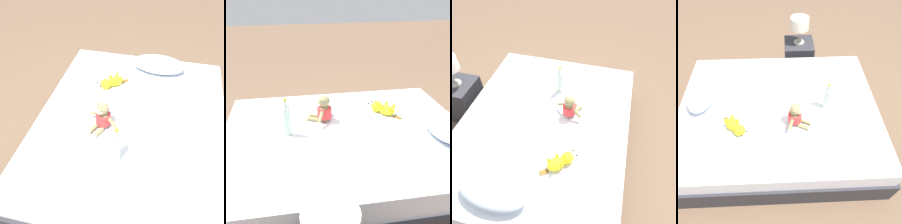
# 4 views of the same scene
# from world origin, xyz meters

# --- Properties ---
(ground_plane) EXTENTS (16.00, 16.00, 0.00)m
(ground_plane) POSITION_xyz_m (0.00, 0.00, 0.00)
(ground_plane) COLOR brown
(bed) EXTENTS (1.59, 2.00, 0.46)m
(bed) POSITION_xyz_m (0.00, 0.00, 0.23)
(bed) COLOR #2D2D33
(bed) RESTS_ON ground_plane
(pillow) EXTENTS (0.54, 0.32, 0.15)m
(pillow) POSITION_xyz_m (0.14, 0.74, 0.54)
(pillow) COLOR silver
(pillow) RESTS_ON bed
(plush_monkey) EXTENTS (0.27, 0.25, 0.24)m
(plush_monkey) POSITION_xyz_m (-0.21, -0.16, 0.56)
(plush_monkey) COLOR #8E8456
(plush_monkey) RESTS_ON bed
(plush_yellow_creature) EXTENTS (0.28, 0.26, 0.10)m
(plush_yellow_creature) POSITION_xyz_m (-0.27, 0.38, 0.51)
(plush_yellow_creature) COLOR yellow
(plush_yellow_creature) RESTS_ON bed
(glass_bottle) EXTENTS (0.06, 0.06, 0.31)m
(glass_bottle) POSITION_xyz_m (-0.03, -0.46, 0.59)
(glass_bottle) COLOR #B2D1B7
(glass_bottle) RESTS_ON bed
(nightstand) EXTENTS (0.38, 0.38, 0.46)m
(nightstand) POSITION_xyz_m (1.11, -0.28, 0.23)
(nightstand) COLOR #2D2D33
(nightstand) RESTS_ON ground_plane
(bedside_lamp) EXTENTS (0.23, 0.23, 0.34)m
(bedside_lamp) POSITION_xyz_m (1.11, -0.28, 0.71)
(bedside_lamp) COLOR gray
(bedside_lamp) RESTS_ON nightstand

